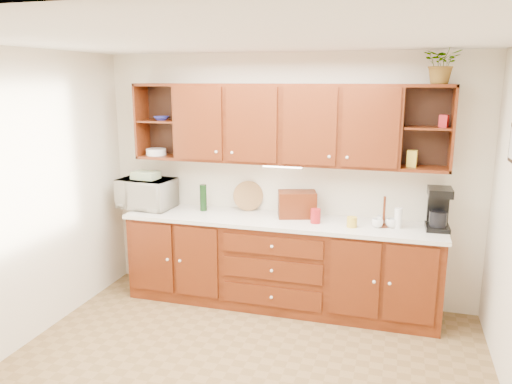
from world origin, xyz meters
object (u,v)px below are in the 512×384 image
Objects in this scene: microwave at (147,193)px; coffee_maker at (438,209)px; bread_box at (297,204)px; potted_plant at (443,63)px.

coffee_maker is (3.04, 0.05, 0.03)m from microwave.
potted_plant is (1.30, -0.05, 1.40)m from bread_box.
microwave is at bearing 166.22° from bread_box.
potted_plant is at bearing -173.51° from coffee_maker.
coffee_maker is at bearing 8.03° from potted_plant.
microwave is 3.27m from potted_plant.
bread_box is 1.91m from potted_plant.
microwave is at bearing -179.24° from potted_plant.
bread_box is at bearing 7.64° from microwave.
microwave is 1.46× the size of coffee_maker.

